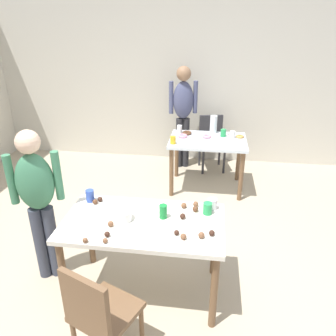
{
  "coord_description": "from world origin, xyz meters",
  "views": [
    {
      "loc": [
        0.51,
        -2.37,
        2.3
      ],
      "look_at": [
        0.09,
        0.69,
        0.9
      ],
      "focal_mm": 35.58,
      "sensor_mm": 36.0,
      "label": 1
    }
  ],
  "objects_px": {
    "dining_table_far": "(208,147)",
    "chair_near_table": "(98,312)",
    "person_girl_near": "(38,195)",
    "chair_far_table": "(212,139)",
    "mixing_bowl": "(122,215)",
    "pitcher_far": "(213,124)",
    "person_adult_far": "(183,108)",
    "dining_table_near": "(143,231)",
    "soda_can": "(163,212)"
  },
  "relations": [
    {
      "from": "dining_table_near",
      "to": "person_girl_near",
      "type": "height_order",
      "value": "person_girl_near"
    },
    {
      "from": "dining_table_near",
      "to": "chair_near_table",
      "type": "relative_size",
      "value": 1.55
    },
    {
      "from": "mixing_bowl",
      "to": "pitcher_far",
      "type": "height_order",
      "value": "pitcher_far"
    },
    {
      "from": "chair_far_table",
      "to": "dining_table_far",
      "type": "bearing_deg",
      "value": -93.95
    },
    {
      "from": "dining_table_near",
      "to": "pitcher_far",
      "type": "bearing_deg",
      "value": 77.34
    },
    {
      "from": "dining_table_near",
      "to": "chair_far_table",
      "type": "distance_m",
      "value": 2.92
    },
    {
      "from": "mixing_bowl",
      "to": "pitcher_far",
      "type": "bearing_deg",
      "value": 73.45
    },
    {
      "from": "dining_table_far",
      "to": "pitcher_far",
      "type": "distance_m",
      "value": 0.39
    },
    {
      "from": "dining_table_far",
      "to": "dining_table_near",
      "type": "bearing_deg",
      "value": -102.73
    },
    {
      "from": "chair_near_table",
      "to": "person_girl_near",
      "type": "relative_size",
      "value": 0.59
    },
    {
      "from": "dining_table_far",
      "to": "soda_can",
      "type": "height_order",
      "value": "soda_can"
    },
    {
      "from": "soda_can",
      "to": "pitcher_far",
      "type": "distance_m",
      "value": 2.39
    },
    {
      "from": "dining_table_near",
      "to": "chair_far_table",
      "type": "bearing_deg",
      "value": 79.48
    },
    {
      "from": "dining_table_far",
      "to": "chair_near_table",
      "type": "distance_m",
      "value": 2.95
    },
    {
      "from": "dining_table_near",
      "to": "chair_near_table",
      "type": "bearing_deg",
      "value": -102.11
    },
    {
      "from": "person_girl_near",
      "to": "mixing_bowl",
      "type": "height_order",
      "value": "person_girl_near"
    },
    {
      "from": "mixing_bowl",
      "to": "soda_can",
      "type": "height_order",
      "value": "soda_can"
    },
    {
      "from": "chair_near_table",
      "to": "soda_can",
      "type": "height_order",
      "value": "soda_can"
    },
    {
      "from": "dining_table_far",
      "to": "mixing_bowl",
      "type": "bearing_deg",
      "value": -107.15
    },
    {
      "from": "dining_table_far",
      "to": "person_adult_far",
      "type": "bearing_deg",
      "value": 120.26
    },
    {
      "from": "pitcher_far",
      "to": "person_adult_far",
      "type": "bearing_deg",
      "value": 139.34
    },
    {
      "from": "person_girl_near",
      "to": "soda_can",
      "type": "height_order",
      "value": "person_girl_near"
    },
    {
      "from": "pitcher_far",
      "to": "chair_far_table",
      "type": "bearing_deg",
      "value": 92.03
    },
    {
      "from": "chair_near_table",
      "to": "pitcher_far",
      "type": "xyz_separation_m",
      "value": [
        0.71,
        3.18,
        0.38
      ]
    },
    {
      "from": "person_girl_near",
      "to": "soda_can",
      "type": "relative_size",
      "value": 12.13
    },
    {
      "from": "dining_table_near",
      "to": "person_adult_far",
      "type": "bearing_deg",
      "value": 88.82
    },
    {
      "from": "mixing_bowl",
      "to": "chair_far_table",
      "type": "bearing_deg",
      "value": 76.11
    },
    {
      "from": "soda_can",
      "to": "pitcher_far",
      "type": "xyz_separation_m",
      "value": [
        0.39,
        2.36,
        0.07
      ]
    },
    {
      "from": "chair_far_table",
      "to": "person_girl_near",
      "type": "bearing_deg",
      "value": -118.08
    },
    {
      "from": "dining_table_far",
      "to": "person_adult_far",
      "type": "relative_size",
      "value": 0.65
    },
    {
      "from": "dining_table_near",
      "to": "person_adult_far",
      "type": "xyz_separation_m",
      "value": [
        0.06,
        2.85,
        0.34
      ]
    },
    {
      "from": "dining_table_far",
      "to": "chair_far_table",
      "type": "distance_m",
      "value": 0.75
    },
    {
      "from": "person_girl_near",
      "to": "dining_table_far",
      "type": "bearing_deg",
      "value": 55.02
    },
    {
      "from": "person_girl_near",
      "to": "soda_can",
      "type": "xyz_separation_m",
      "value": [
        1.11,
        -0.01,
        -0.07
      ]
    },
    {
      "from": "soda_can",
      "to": "pitcher_far",
      "type": "relative_size",
      "value": 0.47
    },
    {
      "from": "chair_far_table",
      "to": "soda_can",
      "type": "height_order",
      "value": "soda_can"
    },
    {
      "from": "dining_table_far",
      "to": "mixing_bowl",
      "type": "height_order",
      "value": "mixing_bowl"
    },
    {
      "from": "person_adult_far",
      "to": "mixing_bowl",
      "type": "height_order",
      "value": "person_adult_far"
    },
    {
      "from": "soda_can",
      "to": "mixing_bowl",
      "type": "bearing_deg",
      "value": -167.38
    },
    {
      "from": "dining_table_near",
      "to": "person_girl_near",
      "type": "xyz_separation_m",
      "value": [
        -0.95,
        0.08,
        0.23
      ]
    },
    {
      "from": "chair_far_table",
      "to": "person_girl_near",
      "type": "distance_m",
      "value": 3.18
    },
    {
      "from": "person_adult_far",
      "to": "soda_can",
      "type": "relative_size",
      "value": 13.46
    },
    {
      "from": "dining_table_far",
      "to": "mixing_bowl",
      "type": "xyz_separation_m",
      "value": [
        -0.66,
        -2.13,
        0.15
      ]
    },
    {
      "from": "pitcher_far",
      "to": "dining_table_far",
      "type": "bearing_deg",
      "value": -102.22
    },
    {
      "from": "person_girl_near",
      "to": "chair_far_table",
      "type": "bearing_deg",
      "value": 61.92
    },
    {
      "from": "dining_table_far",
      "to": "person_girl_near",
      "type": "distance_m",
      "value": 2.52
    },
    {
      "from": "mixing_bowl",
      "to": "dining_table_near",
      "type": "bearing_deg",
      "value": 0.97
    },
    {
      "from": "person_girl_near",
      "to": "pitcher_far",
      "type": "relative_size",
      "value": 5.75
    },
    {
      "from": "person_adult_far",
      "to": "pitcher_far",
      "type": "relative_size",
      "value": 6.38
    },
    {
      "from": "chair_near_table",
      "to": "soda_can",
      "type": "bearing_deg",
      "value": 68.65
    }
  ]
}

